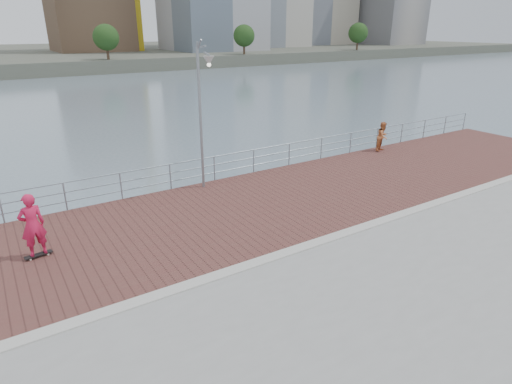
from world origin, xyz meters
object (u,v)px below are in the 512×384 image
street_lamp (204,92)px  skateboarder (32,225)px  guardrail (193,170)px  bystander (383,136)px

street_lamp → skateboarder: size_ratio=2.97×
guardrail → street_lamp: bearing=-75.4°
bystander → guardrail: bearing=159.2°
street_lamp → bystander: size_ratio=3.58×
guardrail → bystander: bearing=-3.5°
guardrail → skateboarder: (-6.51, -3.21, 0.37)m
street_lamp → bystander: bearing=1.4°
street_lamp → bystander: (10.73, 0.25, -3.23)m
skateboarder → street_lamp: bearing=-168.9°
skateboarder → bystander: 17.66m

